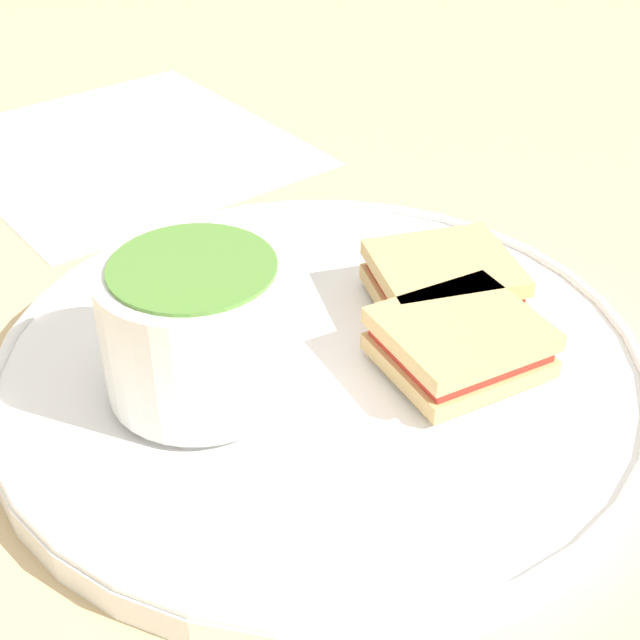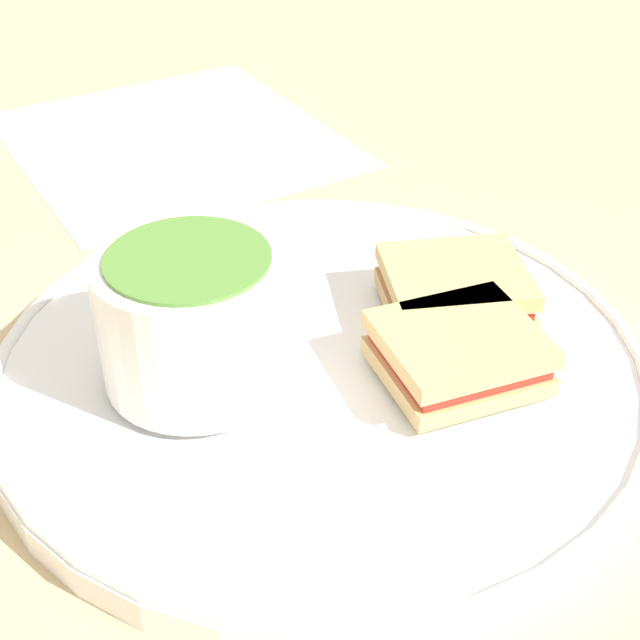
# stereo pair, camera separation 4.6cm
# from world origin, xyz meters

# --- Properties ---
(ground_plane) EXTENTS (2.40, 2.40, 0.00)m
(ground_plane) POSITION_xyz_m (0.00, 0.00, 0.00)
(ground_plane) COLOR #D1B27F
(plate) EXTENTS (0.34, 0.34, 0.02)m
(plate) POSITION_xyz_m (0.00, 0.00, 0.01)
(plate) COLOR white
(plate) RESTS_ON ground_plane
(soup_bowl) EXTENTS (0.09, 0.09, 0.07)m
(soup_bowl) POSITION_xyz_m (-0.06, 0.03, 0.06)
(soup_bowl) COLOR white
(soup_bowl) RESTS_ON plate
(spoon) EXTENTS (0.11, 0.03, 0.01)m
(spoon) POSITION_xyz_m (-0.03, 0.10, 0.02)
(spoon) COLOR silver
(spoon) RESTS_ON plate
(sandwich_half_near) EXTENTS (0.10, 0.09, 0.03)m
(sandwich_half_near) POSITION_xyz_m (0.04, -0.06, 0.03)
(sandwich_half_near) COLOR tan
(sandwich_half_near) RESTS_ON plate
(sandwich_half_far) EXTENTS (0.10, 0.10, 0.03)m
(sandwich_half_far) POSITION_xyz_m (0.08, -0.02, 0.03)
(sandwich_half_far) COLOR tan
(sandwich_half_far) RESTS_ON plate
(menu_sheet) EXTENTS (0.30, 0.31, 0.00)m
(menu_sheet) POSITION_xyz_m (0.13, 0.31, 0.00)
(menu_sheet) COLOR white
(menu_sheet) RESTS_ON ground_plane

